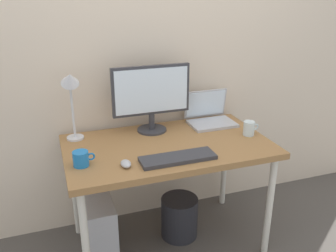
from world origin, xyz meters
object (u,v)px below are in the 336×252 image
object	(u,v)px
keyboard	(178,158)
computer_tower	(100,229)
laptop	(209,115)
coffee_mug	(81,159)
wastebasket	(179,217)
glass_cup	(249,128)
desk	(168,153)
mouse	(126,164)
monitor	(151,95)
desk_lamp	(71,90)

from	to	relation	value
keyboard	computer_tower	world-z (taller)	keyboard
laptop	computer_tower	size ratio (longest dim) A/B	0.76
keyboard	coffee_mug	world-z (taller)	coffee_mug
computer_tower	wastebasket	size ratio (longest dim) A/B	1.40
coffee_mug	glass_cup	world-z (taller)	glass_cup
desk	keyboard	bearing A→B (deg)	-95.21
glass_cup	mouse	bearing A→B (deg)	-168.99
desk	keyboard	xyz separation A→B (m)	(-0.02, -0.23, 0.08)
desk	wastebasket	world-z (taller)	desk
keyboard	mouse	size ratio (longest dim) A/B	4.89
wastebasket	monitor	bearing A→B (deg)	124.03
keyboard	mouse	distance (m)	0.30
monitor	laptop	distance (m)	0.48
desk_lamp	keyboard	distance (m)	0.78
desk	wastebasket	distance (m)	0.55
wastebasket	desk	bearing A→B (deg)	-157.01
coffee_mug	mouse	bearing A→B (deg)	-21.45
monitor	mouse	xyz separation A→B (m)	(-0.29, -0.46, -0.24)
desk	wastebasket	bearing A→B (deg)	22.99
laptop	keyboard	distance (m)	0.65
desk	monitor	xyz separation A→B (m)	(-0.03, 0.24, 0.33)
desk	coffee_mug	size ratio (longest dim) A/B	10.49
monitor	coffee_mug	xyz separation A→B (m)	(-0.52, -0.37, -0.22)
monitor	glass_cup	world-z (taller)	monitor
desk_lamp	glass_cup	world-z (taller)	desk_lamp
desk_lamp	coffee_mug	size ratio (longest dim) A/B	3.85
desk	computer_tower	bearing A→B (deg)	178.07
desk	glass_cup	bearing A→B (deg)	-4.49
monitor	mouse	world-z (taller)	monitor
glass_cup	wastebasket	distance (m)	0.80
coffee_mug	glass_cup	xyz separation A→B (m)	(1.11, 0.08, 0.00)
keyboard	glass_cup	bearing A→B (deg)	18.16
desk_lamp	coffee_mug	world-z (taller)	desk_lamp
monitor	desk_lamp	distance (m)	0.52
laptop	desk_lamp	distance (m)	0.99
desk	desk_lamp	xyz separation A→B (m)	(-0.55, 0.24, 0.41)
coffee_mug	computer_tower	world-z (taller)	coffee_mug
mouse	desk_lamp	bearing A→B (deg)	116.24
coffee_mug	wastebasket	xyz separation A→B (m)	(0.65, 0.17, -0.65)
laptop	glass_cup	xyz separation A→B (m)	(0.15, -0.30, -0.01)
wastebasket	mouse	bearing A→B (deg)	-148.62
laptop	computer_tower	bearing A→B (deg)	-164.61
laptop	mouse	bearing A→B (deg)	-147.11
laptop	coffee_mug	distance (m)	1.03
monitor	coffee_mug	distance (m)	0.67
monitor	wastebasket	world-z (taller)	monitor
coffee_mug	glass_cup	distance (m)	1.11
coffee_mug	wastebasket	size ratio (longest dim) A/B	0.41
laptop	glass_cup	world-z (taller)	laptop
laptop	desk_lamp	bearing A→B (deg)	-179.17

